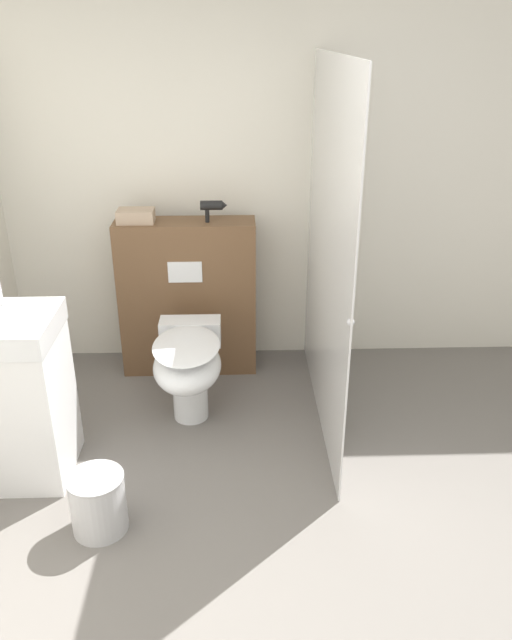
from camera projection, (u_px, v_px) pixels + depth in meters
ground_plane at (229, 621)px, 2.55m from camera, size 12.00×12.00×0.00m
wall_back at (227, 185)px, 4.19m from camera, size 8.00×0.06×2.50m
partition_panel at (188, 297)px, 4.25m from camera, size 0.92×0.27×1.07m
shower_glass at (327, 255)px, 3.51m from camera, size 0.04×1.67×2.09m
toilet at (188, 365)px, 3.71m from camera, size 0.40×0.69×0.56m
sink_vanity at (9, 397)px, 3.24m from camera, size 0.58×0.50×1.06m
hair_drier at (212, 206)px, 3.96m from camera, size 0.17×0.06×0.14m
folded_towel at (136, 216)px, 3.98m from camera, size 0.23×0.15×0.08m
waste_bin at (98, 503)px, 2.97m from camera, size 0.27×0.27×0.31m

